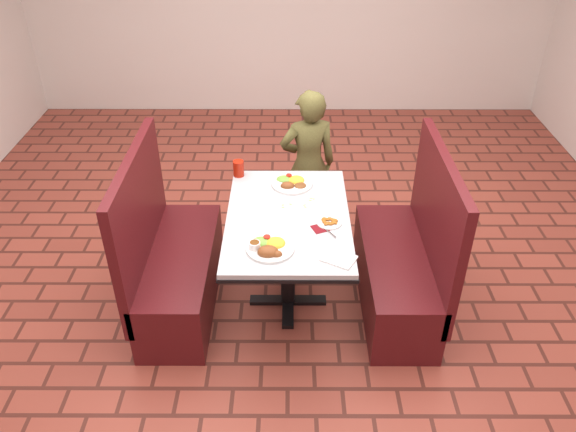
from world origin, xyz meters
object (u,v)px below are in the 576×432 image
at_px(booth_bench_right, 403,267).
at_px(far_dinner_plate, 292,181).
at_px(red_tumbler, 239,168).
at_px(near_dinner_plate, 269,245).
at_px(plantain_plate, 329,222).
at_px(diner_person, 308,165).
at_px(dining_table, 288,228).
at_px(booth_bench_left, 173,266).

xyz_separation_m(booth_bench_right, far_dinner_plate, (-0.77, 0.40, 0.45)).
xyz_separation_m(far_dinner_plate, red_tumbler, (-0.39, 0.13, 0.03)).
relative_size(near_dinner_plate, plantain_plate, 1.82).
xyz_separation_m(booth_bench_right, diner_person, (-0.64, 0.92, 0.30)).
bearing_deg(booth_bench_right, diner_person, 124.77).
bearing_deg(red_tumbler, booth_bench_right, -24.57).
bearing_deg(near_dinner_plate, booth_bench_right, 21.71).
bearing_deg(near_dinner_plate, far_dinner_plate, 79.76).
relative_size(near_dinner_plate, far_dinner_plate, 1.02).
height_order(dining_table, plantain_plate, plantain_plate).
xyz_separation_m(dining_table, diner_person, (0.16, 0.92, -0.03)).
bearing_deg(booth_bench_left, red_tumbler, 50.39).
bearing_deg(booth_bench_left, plantain_plate, -4.47).
height_order(booth_bench_right, plantain_plate, booth_bench_right).
distance_m(dining_table, booth_bench_right, 0.86).
bearing_deg(dining_table, plantain_plate, -17.54).
height_order(dining_table, near_dinner_plate, near_dinner_plate).
bearing_deg(diner_person, dining_table, 69.20).
height_order(diner_person, plantain_plate, diner_person).
height_order(dining_table, booth_bench_right, booth_bench_right).
height_order(far_dinner_plate, plantain_plate, far_dinner_plate).
height_order(booth_bench_left, booth_bench_right, same).
bearing_deg(diner_person, near_dinner_plate, 67.07).
distance_m(dining_table, far_dinner_plate, 0.42).
bearing_deg(far_dinner_plate, booth_bench_left, -154.06).
bearing_deg(plantain_plate, near_dinner_plate, -143.20).
bearing_deg(red_tumbler, booth_bench_left, -129.61).
bearing_deg(dining_table, booth_bench_left, 180.00).
xyz_separation_m(dining_table, red_tumbler, (-0.36, 0.53, 0.15)).
height_order(booth_bench_left, diner_person, diner_person).
xyz_separation_m(far_dinner_plate, plantain_plate, (0.24, -0.48, -0.02)).
distance_m(dining_table, red_tumbler, 0.66).
distance_m(near_dinner_plate, plantain_plate, 0.47).
bearing_deg(dining_table, diner_person, 80.36).
distance_m(booth_bench_right, far_dinner_plate, 0.98).
bearing_deg(plantain_plate, diner_person, 95.96).
height_order(near_dinner_plate, red_tumbler, red_tumbler).
bearing_deg(booth_bench_left, far_dinner_plate, 25.94).
relative_size(booth_bench_left, red_tumbler, 10.19).
relative_size(dining_table, diner_person, 0.97).
height_order(dining_table, red_tumbler, red_tumbler).
height_order(booth_bench_right, far_dinner_plate, booth_bench_right).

